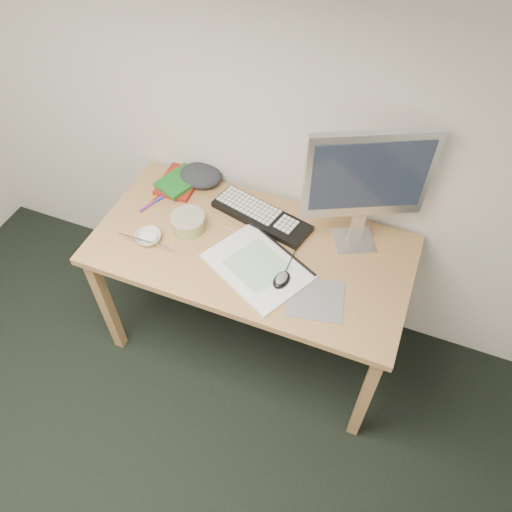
# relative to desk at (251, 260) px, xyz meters

# --- Properties ---
(desk) EXTENTS (1.40, 0.70, 0.75)m
(desk) POSITION_rel_desk_xyz_m (0.00, 0.00, 0.00)
(desk) COLOR #AC844F
(desk) RESTS_ON ground
(mousepad) EXTENTS (0.26, 0.25, 0.00)m
(mousepad) POSITION_rel_desk_xyz_m (0.35, -0.16, 0.08)
(mousepad) COLOR slate
(mousepad) RESTS_ON desk
(sketchpad) EXTENTS (0.51, 0.46, 0.01)m
(sketchpad) POSITION_rel_desk_xyz_m (0.07, -0.09, 0.09)
(sketchpad) COLOR white
(sketchpad) RESTS_ON desk
(keyboard) EXTENTS (0.50, 0.26, 0.03)m
(keyboard) POSITION_rel_desk_xyz_m (-0.02, 0.18, 0.10)
(keyboard) COLOR black
(keyboard) RESTS_ON desk
(monitor) EXTENTS (0.46, 0.25, 0.58)m
(monitor) POSITION_rel_desk_xyz_m (0.41, 0.20, 0.44)
(monitor) COLOR silver
(monitor) RESTS_ON desk
(mouse) EXTENTS (0.08, 0.11, 0.03)m
(mouse) POSITION_rel_desk_xyz_m (0.19, -0.13, 0.11)
(mouse) COLOR black
(mouse) RESTS_ON sketchpad
(rice_bowl) EXTENTS (0.14, 0.14, 0.04)m
(rice_bowl) POSITION_rel_desk_xyz_m (-0.44, -0.13, 0.10)
(rice_bowl) COLOR silver
(rice_bowl) RESTS_ON desk
(chopsticks) EXTENTS (0.25, 0.03, 0.02)m
(chopsticks) POSITION_rel_desk_xyz_m (-0.43, -0.16, 0.12)
(chopsticks) COLOR silver
(chopsticks) RESTS_ON rice_bowl
(fruit_tub) EXTENTS (0.17, 0.17, 0.08)m
(fruit_tub) POSITION_rel_desk_xyz_m (-0.30, 0.00, 0.12)
(fruit_tub) COLOR #E4C950
(fruit_tub) RESTS_ON desk
(book_red) EXTENTS (0.19, 0.24, 0.02)m
(book_red) POSITION_rel_desk_xyz_m (-0.48, 0.26, 0.09)
(book_red) COLOR maroon
(book_red) RESTS_ON desk
(book_green) EXTENTS (0.21, 0.25, 0.02)m
(book_green) POSITION_rel_desk_xyz_m (-0.47, 0.24, 0.12)
(book_green) COLOR #196722
(book_green) RESTS_ON book_red
(cloth_lump) EXTENTS (0.18, 0.16, 0.07)m
(cloth_lump) POSITION_rel_desk_xyz_m (-0.39, 0.31, 0.12)
(cloth_lump) COLOR #292C31
(cloth_lump) RESTS_ON desk
(pencil_pink) EXTENTS (0.19, 0.04, 0.01)m
(pencil_pink) POSITION_rel_desk_xyz_m (-0.08, 0.05, 0.09)
(pencil_pink) COLOR pink
(pencil_pink) RESTS_ON desk
(pencil_tan) EXTENTS (0.17, 0.05, 0.01)m
(pencil_tan) POSITION_rel_desk_xyz_m (0.04, -0.01, 0.09)
(pencil_tan) COLOR tan
(pencil_tan) RESTS_ON desk
(pencil_black) EXTENTS (0.17, 0.06, 0.01)m
(pencil_black) POSITION_rel_desk_xyz_m (0.09, 0.11, 0.09)
(pencil_black) COLOR black
(pencil_black) RESTS_ON desk
(marker_blue) EXTENTS (0.07, 0.12, 0.01)m
(marker_blue) POSITION_rel_desk_xyz_m (-0.53, 0.10, 0.09)
(marker_blue) COLOR #2034B1
(marker_blue) RESTS_ON desk
(marker_orange) EXTENTS (0.02, 0.13, 0.01)m
(marker_orange) POSITION_rel_desk_xyz_m (-0.55, 0.12, 0.09)
(marker_orange) COLOR #C46D17
(marker_orange) RESTS_ON desk
(marker_purple) EXTENTS (0.06, 0.14, 0.01)m
(marker_purple) POSITION_rel_desk_xyz_m (-0.54, 0.08, 0.09)
(marker_purple) COLOR #7A2484
(marker_purple) RESTS_ON desk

